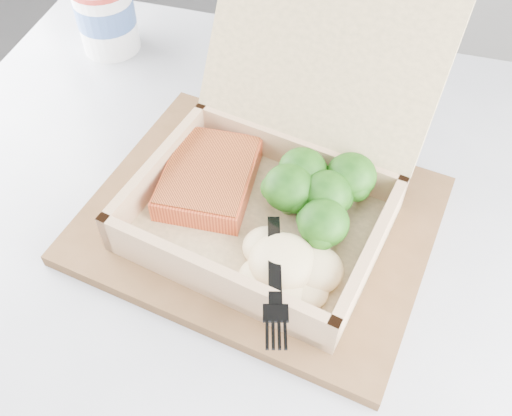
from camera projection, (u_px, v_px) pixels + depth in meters
The scene contains 9 objects.
cafe_table at pixel (229, 316), 0.72m from camera, with size 0.90×0.90×0.71m.
serving_tray at pixel (260, 220), 0.58m from camera, with size 0.33×0.27×0.01m, color brown.
takeout_container at pixel (280, 162), 0.55m from camera, with size 0.25×0.28×0.20m.
salmon_fillet at pixel (209, 178), 0.57m from camera, with size 0.09×0.11×0.02m, color #D15629.
broccoli_pile at pixel (325, 199), 0.54m from camera, with size 0.12×0.12×0.04m, color #2B6E18, non-canonical shape.
mashed_potatoes at pixel (283, 262), 0.50m from camera, with size 0.10×0.09×0.03m, color beige.
plastic_fork at pixel (274, 241), 0.50m from camera, with size 0.09×0.13×0.02m.
paper_cup at pixel (105, 13), 0.74m from camera, with size 0.08×0.08×0.10m.
receipt at pixel (326, 104), 0.70m from camera, with size 0.08×0.15×0.00m, color silver.
Camera 1 is at (0.24, 0.28, 1.17)m, focal length 40.00 mm.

